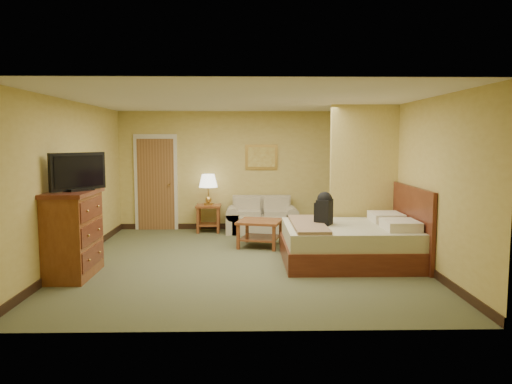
{
  "coord_description": "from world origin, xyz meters",
  "views": [
    {
      "loc": [
        0.02,
        -8.0,
        1.98
      ],
      "look_at": [
        0.2,
        0.6,
        1.08
      ],
      "focal_mm": 35.0,
      "sensor_mm": 36.0,
      "label": 1
    }
  ],
  "objects_px": {
    "dresser": "(73,233)",
    "bed": "(356,242)",
    "loveseat": "(262,221)",
    "coffee_table": "(260,228)"
  },
  "relations": [
    {
      "from": "loveseat",
      "to": "bed",
      "type": "xyz_separation_m",
      "value": [
        1.44,
        -2.67,
        0.08
      ]
    },
    {
      "from": "coffee_table",
      "to": "bed",
      "type": "xyz_separation_m",
      "value": [
        1.53,
        -1.23,
        -0.02
      ]
    },
    {
      "from": "dresser",
      "to": "bed",
      "type": "xyz_separation_m",
      "value": [
        4.29,
        0.74,
        -0.3
      ]
    },
    {
      "from": "dresser",
      "to": "coffee_table",
      "type": "bearing_deg",
      "value": 35.45
    },
    {
      "from": "bed",
      "to": "dresser",
      "type": "bearing_deg",
      "value": -170.2
    },
    {
      "from": "loveseat",
      "to": "coffee_table",
      "type": "distance_m",
      "value": 1.45
    },
    {
      "from": "dresser",
      "to": "bed",
      "type": "relative_size",
      "value": 0.56
    },
    {
      "from": "dresser",
      "to": "bed",
      "type": "height_order",
      "value": "dresser"
    },
    {
      "from": "dresser",
      "to": "bed",
      "type": "distance_m",
      "value": 4.36
    },
    {
      "from": "loveseat",
      "to": "bed",
      "type": "bearing_deg",
      "value": -61.64
    }
  ]
}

